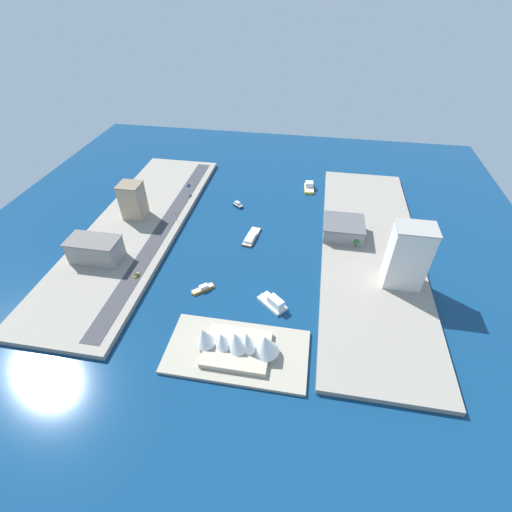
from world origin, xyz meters
TOP-DOWN VIEW (x-y plane):
  - ground_plane at (0.00, 0.00)m, footprint 440.00×440.00m
  - quay_west at (-91.43, 0.00)m, footprint 70.00×240.00m
  - quay_east at (91.43, 0.00)m, footprint 70.00×240.00m
  - peninsula_point at (-12.95, 102.67)m, footprint 77.60×40.24m
  - road_strip at (68.04, 0.00)m, footprint 12.13×228.00m
  - water_taxi_orange at (19.36, 58.88)m, footprint 13.94×12.97m
  - ferry_white_commuter at (-28.02, 64.72)m, footprint 20.37×19.18m
  - barge_flat_brown at (-1.76, -2.15)m, footprint 11.27×26.68m
  - patrol_launch_navy at (17.94, -46.04)m, footprint 10.17×8.77m
  - ferry_yellow_fast at (-41.49, -87.51)m, footprint 9.94×19.94m
  - hotel_broad_white at (-106.99, 33.15)m, footprint 24.23×17.29m
  - apartment_midrise_tan at (96.43, -12.26)m, footprint 17.43×16.40m
  - carpark_squat_concrete at (99.97, 44.15)m, footprint 35.62×19.07m
  - warehouse_low_gray at (-70.86, -14.31)m, footprint 30.48×28.19m
  - sedan_silver at (63.18, -50.65)m, footprint 2.09×4.36m
  - hatchback_blue at (70.09, -68.27)m, footprint 2.03×4.35m
  - taxi_yellow_cab at (65.42, 56.91)m, footprint 2.13×4.51m
  - traffic_light_waterfront at (61.08, -10.70)m, footprint 0.36×0.36m
  - opera_landmark at (-14.05, 102.67)m, footprint 47.28×28.00m
  - park_tree_cluster at (-82.48, -7.07)m, footprint 7.93×13.73m

SIDE VIEW (x-z plane):
  - ground_plane at x=0.00m, z-range 0.00..0.00m
  - peninsula_point at x=-12.95m, z-range 0.00..2.00m
  - barge_flat_brown at x=-1.76m, z-range -0.35..3.01m
  - water_taxi_orange at x=19.36m, z-range -0.51..3.30m
  - patrol_launch_navy at x=17.94m, z-range -0.56..3.77m
  - quay_west at x=-91.43m, z-range 0.00..3.58m
  - quay_east at x=91.43m, z-range 0.00..3.58m
  - ferry_yellow_fast at x=-41.49m, z-range -0.98..5.50m
  - ferry_white_commuter at x=-28.02m, z-range -1.03..6.49m
  - road_strip at x=68.04m, z-range 3.58..3.73m
  - hatchback_blue at x=70.09m, z-range 3.73..5.26m
  - taxi_yellow_cab at x=65.42m, z-range 3.71..5.32m
  - sedan_silver at x=63.18m, z-range 3.71..5.39m
  - traffic_light_waterfront at x=61.08m, z-range 4.67..11.17m
  - opera_landmark at x=-14.05m, z-range 0.36..16.65m
  - park_tree_cluster at x=-82.48m, z-range 4.45..13.22m
  - warehouse_low_gray at x=-70.86m, z-range 3.61..15.13m
  - carpark_squat_concrete at x=99.97m, z-range 3.61..20.04m
  - apartment_midrise_tan at x=96.43m, z-range 3.61..32.63m
  - hotel_broad_white at x=-106.99m, z-range 3.62..47.39m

